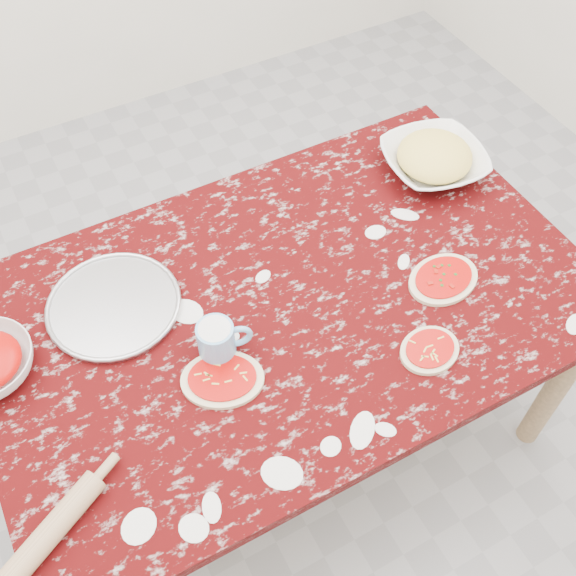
# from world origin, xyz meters

# --- Properties ---
(ground) EXTENTS (4.00, 4.00, 0.00)m
(ground) POSITION_xyz_m (0.00, 0.00, 0.00)
(ground) COLOR gray
(worktable) EXTENTS (1.60, 1.00, 0.75)m
(worktable) POSITION_xyz_m (0.00, 0.00, 0.67)
(worktable) COLOR #340404
(worktable) RESTS_ON ground
(pizza_tray) EXTENTS (0.45, 0.45, 0.01)m
(pizza_tray) POSITION_xyz_m (-0.41, 0.19, 0.76)
(pizza_tray) COLOR #B2B2B7
(pizza_tray) RESTS_ON worktable
(cheese_bowl) EXTENTS (0.34, 0.34, 0.07)m
(cheese_bowl) POSITION_xyz_m (0.62, 0.23, 0.79)
(cheese_bowl) COLOR white
(cheese_bowl) RESTS_ON worktable
(flour_mug) EXTENTS (0.14, 0.09, 0.11)m
(flour_mug) POSITION_xyz_m (-0.23, -0.06, 0.81)
(flour_mug) COLOR #72B4EA
(flour_mug) RESTS_ON worktable
(pizza_left) EXTENTS (0.25, 0.23, 0.02)m
(pizza_left) POSITION_xyz_m (-0.25, -0.14, 0.76)
(pizza_left) COLOR beige
(pizza_left) RESTS_ON worktable
(pizza_mid) EXTENTS (0.17, 0.15, 0.02)m
(pizza_mid) POSITION_xyz_m (0.23, -0.31, 0.76)
(pizza_mid) COLOR beige
(pizza_mid) RESTS_ON worktable
(pizza_right) EXTENTS (0.23, 0.18, 0.02)m
(pizza_right) POSITION_xyz_m (0.40, -0.14, 0.76)
(pizza_right) COLOR beige
(pizza_right) RESTS_ON worktable
(rolling_pin) EXTENTS (0.26, 0.18, 0.05)m
(rolling_pin) POSITION_xyz_m (-0.72, -0.31, 0.78)
(rolling_pin) COLOR tan
(rolling_pin) RESTS_ON worktable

